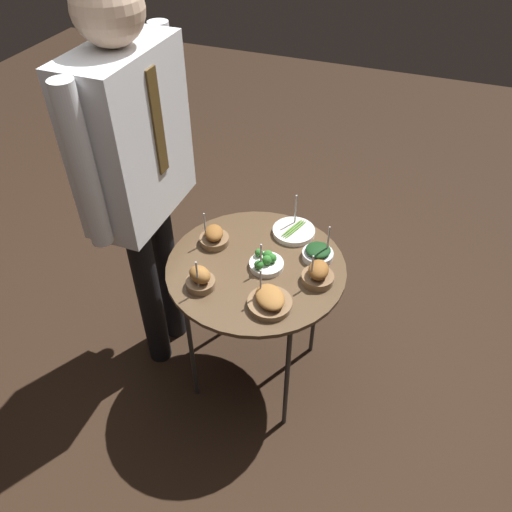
{
  "coord_description": "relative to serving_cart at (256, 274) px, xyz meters",
  "views": [
    {
      "loc": [
        -1.35,
        -0.51,
        2.03
      ],
      "look_at": [
        0.0,
        0.0,
        0.74
      ],
      "focal_mm": 35.0,
      "sensor_mm": 36.0,
      "label": 1
    }
  ],
  "objects": [
    {
      "name": "serving_cart",
      "position": [
        0.0,
        0.0,
        0.0
      ],
      "size": [
        0.71,
        0.71,
        0.69
      ],
      "color": "brown",
      "rests_on": "ground_plane"
    },
    {
      "name": "bowl_asparagus_back_left",
      "position": [
        0.24,
        -0.08,
        0.06
      ],
      "size": [
        0.18,
        0.18,
        0.16
      ],
      "color": "silver",
      "rests_on": "serving_cart"
    },
    {
      "name": "ground_plane",
      "position": [
        0.0,
        0.0,
        -0.65
      ],
      "size": [
        8.0,
        8.0,
        0.0
      ],
      "primitive_type": "plane",
      "color": "black"
    },
    {
      "name": "bowl_roast_far_rim",
      "position": [
        -0.18,
        0.15,
        0.08
      ],
      "size": [
        0.11,
        0.11,
        0.15
      ],
      "color": "brown",
      "rests_on": "serving_cart"
    },
    {
      "name": "waiter_figure",
      "position": [
        0.01,
        0.48,
        0.43
      ],
      "size": [
        0.63,
        0.24,
        1.7
      ],
      "color": "black",
      "rests_on": "ground_plane"
    },
    {
      "name": "bowl_roast_front_left",
      "position": [
        -0.18,
        -0.12,
        0.07
      ],
      "size": [
        0.17,
        0.16,
        0.15
      ],
      "color": "brown",
      "rests_on": "serving_cart"
    },
    {
      "name": "bowl_roast_mid_right",
      "position": [
        0.07,
        0.21,
        0.08
      ],
      "size": [
        0.12,
        0.12,
        0.15
      ],
      "color": "brown",
      "rests_on": "serving_cart"
    },
    {
      "name": "bowl_spinach_front_center",
      "position": [
        0.13,
        -0.21,
        0.07
      ],
      "size": [
        0.12,
        0.12,
        0.16
      ],
      "color": "silver",
      "rests_on": "serving_cart"
    },
    {
      "name": "bowl_roast_mid_left",
      "position": [
        -0.0,
        -0.25,
        0.08
      ],
      "size": [
        0.12,
        0.12,
        0.15
      ],
      "color": "brown",
      "rests_on": "serving_cart"
    },
    {
      "name": "bowl_broccoli_center",
      "position": [
        0.01,
        -0.04,
        0.07
      ],
      "size": [
        0.14,
        0.14,
        0.14
      ],
      "color": "white",
      "rests_on": "serving_cart"
    }
  ]
}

